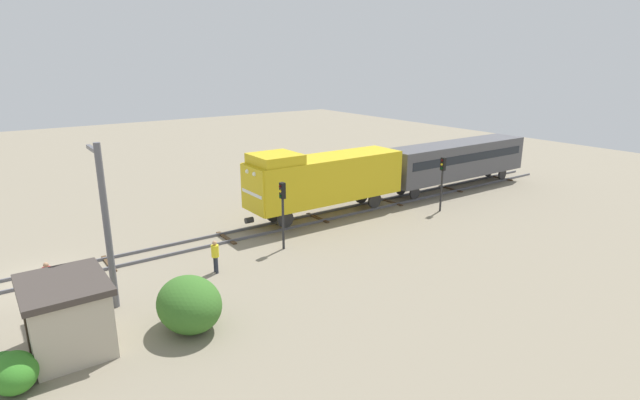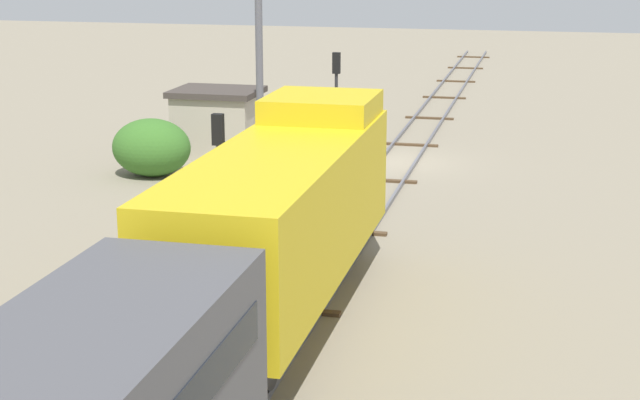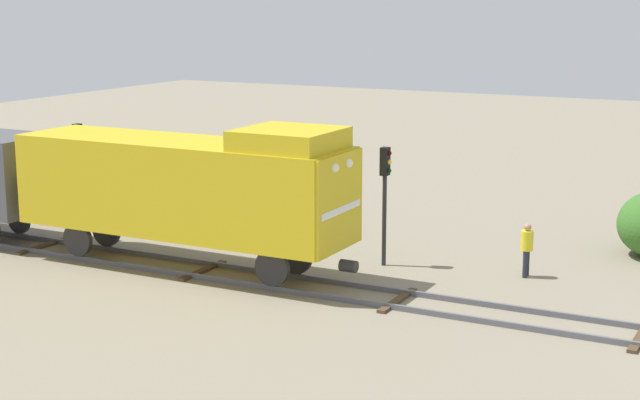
{
  "view_description": "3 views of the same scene",
  "coord_description": "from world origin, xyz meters",
  "views": [
    {
      "loc": [
        26.12,
        -1.64,
        10.42
      ],
      "look_at": [
        1.4,
        15.92,
        1.76
      ],
      "focal_mm": 28.0,
      "sensor_mm": 36.0,
      "label": 1
    },
    {
      "loc": [
        -5.71,
        38.0,
        8.65
      ],
      "look_at": [
        -0.46,
        15.69,
        2.54
      ],
      "focal_mm": 55.0,
      "sensor_mm": 36.0,
      "label": 2
    },
    {
      "loc": [
        -24.75,
        -0.36,
        8.52
      ],
      "look_at": [
        1.49,
        13.31,
        2.38
      ],
      "focal_mm": 55.0,
      "sensor_mm": 36.0,
      "label": 3
    }
  ],
  "objects": [
    {
      "name": "locomotive",
      "position": [
        0.0,
        17.22,
        2.77
      ],
      "size": [
        2.9,
        11.6,
        4.6
      ],
      "color": "gold",
      "rests_on": "railway_track"
    },
    {
      "name": "traffic_signal_mid",
      "position": [
        3.4,
        11.97,
        2.7
      ],
      "size": [
        0.32,
        0.34,
        3.86
      ],
      "color": "#262628",
      "rests_on": "ground"
    },
    {
      "name": "traffic_signal_far",
      "position": [
        3.6,
        24.76,
        2.68
      ],
      "size": [
        0.32,
        0.34,
        3.84
      ],
      "color": "#262628",
      "rests_on": "ground"
    },
    {
      "name": "worker_by_signal",
      "position": [
        4.2,
        7.52,
        1.0
      ],
      "size": [
        0.38,
        0.38,
        1.7
      ],
      "rotation": [
        0.0,
        0.0,
        5.05
      ],
      "color": "#262B38",
      "rests_on": "ground"
    }
  ]
}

